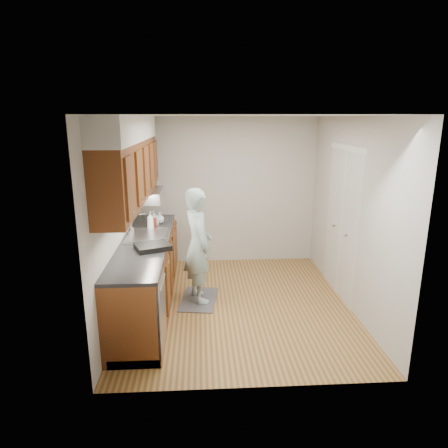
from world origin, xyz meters
name	(u,v)px	position (x,y,z in m)	size (l,w,h in m)	color
floor	(237,304)	(0.00, 0.00, 0.00)	(3.50, 3.50, 0.00)	#A2733D
ceiling	(239,115)	(0.00, 0.00, 2.50)	(3.50, 3.50, 0.00)	white
wall_left	(120,217)	(-1.50, 0.00, 1.25)	(0.02, 3.50, 2.50)	#B5B3A9
wall_right	(351,214)	(1.50, 0.00, 1.25)	(0.02, 3.50, 2.50)	#B5B3A9
wall_back	(228,191)	(0.00, 1.75, 1.25)	(3.00, 0.02, 2.50)	#B5B3A9
counter	(147,273)	(-1.20, 0.00, 0.49)	(0.64, 2.80, 1.30)	brown
upper_cabinets	(131,161)	(-1.33, 0.05, 1.95)	(0.47, 2.80, 1.21)	brown
closet_door	(341,225)	(1.49, 0.30, 1.02)	(0.02, 1.22, 2.05)	white
floor_mat	(199,299)	(-0.52, 0.16, 0.01)	(0.47, 0.80, 0.01)	#5B5B5D
person	(198,238)	(-0.52, 0.16, 0.91)	(0.63, 0.42, 1.79)	#9DBDBF
soap_bottle_a	(150,220)	(-1.19, 0.55, 1.06)	(0.10, 0.10, 0.25)	silver
soap_bottle_b	(154,218)	(-1.16, 0.76, 1.05)	(0.10, 0.10, 0.22)	silver
soap_bottle_c	(160,218)	(-1.09, 0.86, 1.02)	(0.13, 0.13, 0.17)	silver
soda_can	(154,222)	(-1.15, 0.66, 1.00)	(0.07, 0.07, 0.13)	red
dish_rack	(153,247)	(-1.06, -0.37, 0.97)	(0.39, 0.33, 0.06)	black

